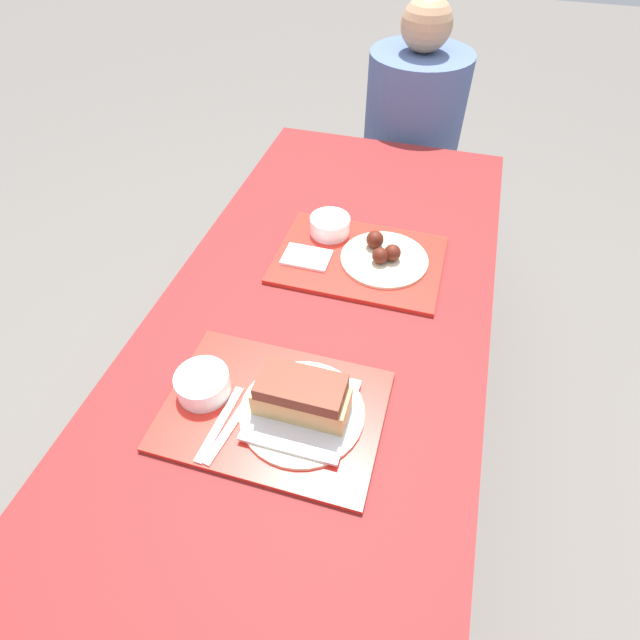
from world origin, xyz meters
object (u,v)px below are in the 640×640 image
at_px(brisket_sandwich_plate, 302,402).
at_px(person_seated_across, 414,119).
at_px(tray_far, 359,259).
at_px(wings_plate_far, 383,255).
at_px(bowl_coleslaw_far, 330,224).
at_px(tray_near, 274,410).
at_px(bowl_coleslaw_near, 203,383).

xyz_separation_m(brisket_sandwich_plate, person_seated_across, (0.01, 1.35, -0.06)).
relative_size(tray_far, wings_plate_far, 1.89).
relative_size(tray_far, bowl_coleslaw_far, 3.95).
xyz_separation_m(tray_far, brisket_sandwich_plate, (-0.00, -0.48, 0.04)).
distance_m(tray_near, bowl_coleslaw_far, 0.57).
bearing_deg(bowl_coleslaw_far, wings_plate_far, -23.77).
relative_size(tray_far, person_seated_across, 0.62).
relative_size(tray_near, person_seated_across, 0.62).
bearing_deg(bowl_coleslaw_far, tray_far, -38.60).
bearing_deg(person_seated_across, brisket_sandwich_plate, -90.38).
distance_m(tray_near, wings_plate_far, 0.51).
height_order(brisket_sandwich_plate, person_seated_across, person_seated_across).
height_order(tray_near, bowl_coleslaw_near, bowl_coleslaw_near).
height_order(wings_plate_far, person_seated_across, person_seated_across).
bearing_deg(tray_far, wings_plate_far, 9.22).
relative_size(bowl_coleslaw_near, wings_plate_far, 0.48).
height_order(tray_near, brisket_sandwich_plate, brisket_sandwich_plate).
bearing_deg(bowl_coleslaw_far, tray_near, -85.66).
bearing_deg(brisket_sandwich_plate, tray_near, -174.25).
bearing_deg(wings_plate_far, bowl_coleslaw_far, 156.23).
relative_size(tray_near, wings_plate_far, 1.89).
bearing_deg(person_seated_across, wings_plate_far, -86.61).
distance_m(tray_near, person_seated_across, 1.36).
distance_m(bowl_coleslaw_near, brisket_sandwich_plate, 0.20).
relative_size(tray_far, bowl_coleslaw_near, 3.95).
bearing_deg(brisket_sandwich_plate, wings_plate_far, 83.05).
bearing_deg(tray_far, brisket_sandwich_plate, -90.09).
bearing_deg(bowl_coleslaw_near, brisket_sandwich_plate, 1.47).
height_order(bowl_coleslaw_near, wings_plate_far, wings_plate_far).
xyz_separation_m(bowl_coleslaw_near, wings_plate_far, (0.26, 0.50, -0.01)).
xyz_separation_m(tray_far, wings_plate_far, (0.06, 0.01, 0.02)).
distance_m(brisket_sandwich_plate, wings_plate_far, 0.50).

